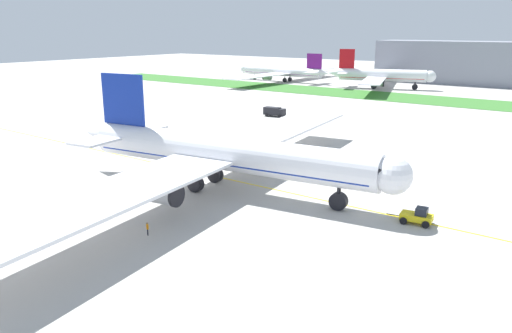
% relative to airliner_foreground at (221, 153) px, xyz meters
% --- Properties ---
extents(ground_plane, '(600.00, 600.00, 0.00)m').
position_rel_airliner_foreground_xyz_m(ground_plane, '(-4.91, 0.76, -5.56)').
color(ground_plane, '#ADAAA5').
rests_on(ground_plane, ground).
extents(apron_taxi_line, '(280.00, 0.36, 0.01)m').
position_rel_airliner_foreground_xyz_m(apron_taxi_line, '(-4.91, 4.72, -5.55)').
color(apron_taxi_line, yellow).
rests_on(apron_taxi_line, ground).
extents(grass_median_strip, '(320.00, 24.00, 0.10)m').
position_rel_airliner_foreground_xyz_m(grass_median_strip, '(-4.91, 116.33, -5.51)').
color(grass_median_strip, '#38722D').
rests_on(grass_median_strip, ground).
extents(airliner_foreground, '(54.56, 88.22, 16.36)m').
position_rel_airliner_foreground_xyz_m(airliner_foreground, '(0.00, 0.00, 0.00)').
color(airliner_foreground, white).
rests_on(airliner_foreground, ground).
extents(pushback_tug, '(5.69, 2.84, 2.12)m').
position_rel_airliner_foreground_xyz_m(pushback_tug, '(28.24, 3.91, -4.59)').
color(pushback_tug, yellow).
rests_on(pushback_tug, ground).
extents(ground_crew_wingwalker_port, '(0.48, 0.42, 1.59)m').
position_rel_airliner_foreground_xyz_m(ground_crew_wingwalker_port, '(4.25, -18.32, -4.59)').
color(ground_crew_wingwalker_port, black).
rests_on(ground_crew_wingwalker_port, ground).
extents(traffic_cone_near_nose, '(0.36, 0.36, 0.58)m').
position_rel_airliner_foreground_xyz_m(traffic_cone_near_nose, '(-15.94, -19.70, -5.27)').
color(traffic_cone_near_nose, '#F2590C').
rests_on(traffic_cone_near_nose, ground).
extents(service_truck_baggage_loader, '(6.16, 3.14, 2.48)m').
position_rel_airliner_foreground_xyz_m(service_truck_baggage_loader, '(-30.22, 58.17, -4.15)').
color(service_truck_baggage_loader, black).
rests_on(service_truck_baggage_loader, ground).
extents(parked_airliner_far_left, '(47.47, 76.93, 12.88)m').
position_rel_airliner_foreground_xyz_m(parked_airliner_far_left, '(-80.18, 137.97, -1.18)').
color(parked_airliner_far_left, white).
rests_on(parked_airliner_far_left, ground).
extents(parked_airliner_far_centre, '(40.70, 64.55, 15.32)m').
position_rel_airliner_foreground_xyz_m(parked_airliner_far_centre, '(-33.76, 137.85, -0.36)').
color(parked_airliner_far_centre, white).
rests_on(parked_airliner_far_centre, ground).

